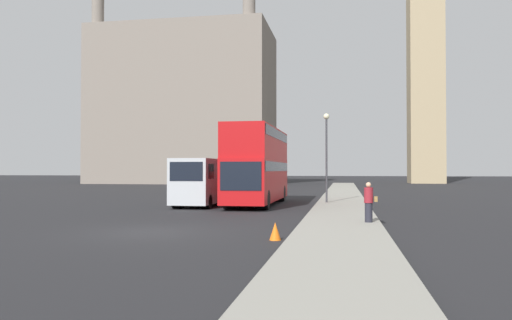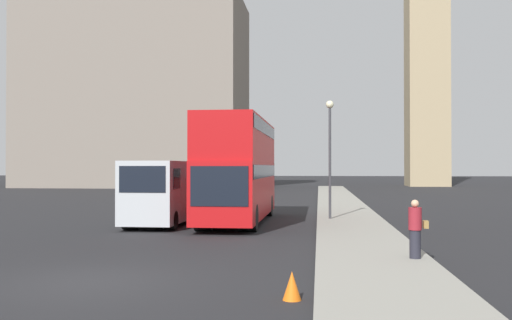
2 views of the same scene
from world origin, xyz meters
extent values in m
plane|color=black|center=(0.00, 0.00, 0.00)|extent=(300.00, 300.00, 0.00)
cube|color=gray|center=(6.53, 0.00, 0.07)|extent=(3.06, 120.00, 0.15)
cube|color=tan|center=(19.37, 65.51, 20.11)|extent=(5.18, 5.18, 40.22)
cube|color=slate|center=(-18.54, 60.06, 12.16)|extent=(27.63, 15.23, 24.33)
cube|color=#B71114|center=(1.44, 13.63, 1.54)|extent=(2.46, 10.31, 2.48)
cube|color=#B71114|center=(1.44, 13.63, 3.73)|extent=(2.46, 10.10, 1.89)
cube|color=black|center=(1.44, 13.63, 2.36)|extent=(2.50, 9.89, 0.55)
cube|color=black|center=(1.44, 13.63, 4.30)|extent=(2.50, 9.69, 0.55)
cube|color=black|center=(1.44, 8.47, 1.84)|extent=(2.17, 0.03, 1.49)
cylinder|color=black|center=(0.55, 10.03, 0.54)|extent=(0.69, 1.08, 1.08)
cylinder|color=black|center=(2.33, 10.03, 0.54)|extent=(0.69, 1.08, 1.08)
cylinder|color=black|center=(0.55, 17.24, 0.54)|extent=(0.69, 1.08, 1.08)
cylinder|color=black|center=(2.33, 17.24, 0.54)|extent=(0.69, 1.08, 1.08)
cube|color=#B2B7BC|center=(-1.72, 12.32, 1.51)|extent=(2.18, 6.19, 2.58)
cube|color=black|center=(-1.72, 9.21, 2.07)|extent=(1.85, 0.02, 1.03)
cube|color=black|center=(-1.72, 10.31, 2.07)|extent=(2.21, 1.11, 0.83)
cylinder|color=black|center=(-2.53, 10.21, 0.39)|extent=(0.54, 0.78, 0.78)
cylinder|color=black|center=(-0.90, 10.21, 0.39)|extent=(0.54, 0.78, 0.78)
cylinder|color=black|center=(-2.53, 14.42, 0.39)|extent=(0.54, 0.78, 0.78)
cylinder|color=black|center=(-0.90, 14.42, 0.39)|extent=(0.54, 0.78, 0.78)
cylinder|color=#23232D|center=(7.60, 3.08, 0.52)|extent=(0.29, 0.29, 0.75)
cylinder|color=maroon|center=(7.60, 3.08, 1.19)|extent=(0.34, 0.34, 0.59)
sphere|color=tan|center=(7.60, 3.08, 1.59)|extent=(0.20, 0.20, 0.20)
cube|color=olive|center=(7.87, 3.08, 1.04)|extent=(0.12, 0.24, 0.20)
cylinder|color=#38383D|center=(5.60, 14.45, 2.71)|extent=(0.12, 0.12, 5.13)
sphere|color=beige|center=(5.60, 14.45, 5.46)|extent=(0.36, 0.36, 0.36)
cube|color=#99999E|center=(-3.01, 39.95, 0.55)|extent=(1.86, 4.53, 0.80)
cube|color=black|center=(-3.01, 40.06, 1.25)|extent=(1.67, 2.17, 0.58)
cylinder|color=black|center=(-3.73, 38.50, 0.30)|extent=(0.41, 0.61, 0.61)
cylinder|color=black|center=(-2.28, 38.50, 0.30)|extent=(0.41, 0.61, 0.61)
cylinder|color=black|center=(-3.73, 41.40, 0.30)|extent=(0.41, 0.61, 0.61)
cylinder|color=black|center=(-2.28, 41.40, 0.30)|extent=(0.41, 0.61, 0.61)
cone|color=orange|center=(4.58, -1.31, 0.28)|extent=(0.36, 0.36, 0.55)
camera|label=1|loc=(6.69, -16.56, 2.18)|focal=35.00mm
camera|label=2|loc=(5.10, -12.23, 2.55)|focal=40.00mm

